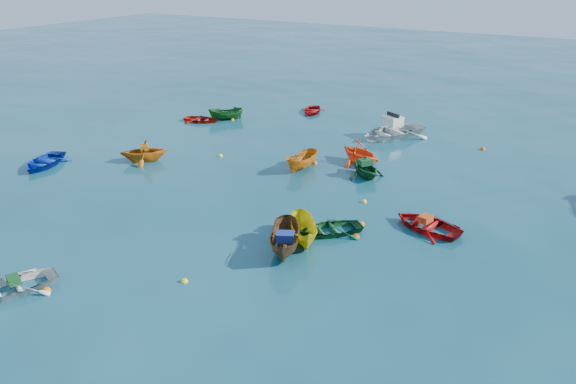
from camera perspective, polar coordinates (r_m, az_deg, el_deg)
The scene contains 29 objects.
ground at distance 25.40m, azimuth -5.74°, elevation -4.60°, with size 160.00×160.00×0.00m, color #0A404D.
dinghy_blue_sw at distance 36.93m, azimuth -23.53°, elevation 2.46°, with size 2.47×3.46×0.72m, color #0D2EAA.
dinghy_white_near at distance 23.82m, azimuth -26.16°, elevation -9.05°, with size 2.28×3.19×0.66m, color white.
sampan_brown_mid at distance 24.08m, azimuth -0.26°, elevation -6.11°, with size 1.24×3.30×1.27m, color #4F331C.
dinghy_orange_w at distance 35.75m, azimuth -14.32°, elevation 3.06°, with size 2.44×2.83×1.49m, color #C76B12.
sampan_yellow_mid at distance 24.96m, azimuth 1.61°, elevation -5.01°, with size 1.13×3.01×1.16m, color gold.
dinghy_green_e at distance 25.74m, azimuth 4.25°, elevation -4.16°, with size 2.13×2.97×0.62m, color #135229.
dinghy_red_nw at distance 43.71m, azimuth -8.76°, elevation 7.07°, with size 1.96×2.74×0.57m, color #B31D0E.
sampan_orange_n at distance 33.35m, azimuth 1.43°, elevation 2.35°, with size 1.10×2.92×1.13m, color #C26C12.
dinghy_green_n at distance 32.48m, azimuth 7.82°, elevation 1.57°, with size 2.19×2.54×1.34m, color #104822.
dinghy_red_ne at distance 26.81m, azimuth 13.89°, elevation -3.66°, with size 2.34×3.27×0.68m, color #A70D0E.
dinghy_red_far at distance 45.84m, azimuth 2.45°, elevation 8.05°, with size 2.01×2.81×0.58m, color red.
dinghy_orange_far at distance 34.62m, azimuth 7.26°, elevation 2.95°, with size 2.56×2.97×1.56m, color #F64E17.
sampan_green_far at distance 43.95m, azimuth -6.30°, elevation 7.29°, with size 1.01×2.68×1.04m, color #125018.
motorboat_white at distance 40.07m, azimuth 10.48°, elevation 5.51°, with size 3.58×5.00×1.64m, color silver.
tarp_green_a at distance 23.61m, azimuth -26.12°, elevation -8.02°, with size 0.58×0.44×0.28m, color #124A1F.
tarp_blue_a at distance 23.56m, azimuth -0.29°, elevation -4.55°, with size 0.73×0.56×0.36m, color navy.
tarp_orange_a at distance 35.47m, azimuth -14.38°, elevation 4.43°, with size 0.62×0.47×0.30m, color #BA6613.
tarp_green_b at distance 32.28m, azimuth 7.82°, elevation 3.02°, with size 0.70×0.53×0.34m, color #134C23.
tarp_orange_b at distance 26.64m, azimuth 13.80°, elevation -2.65°, with size 0.63×0.48×0.30m, color red.
buoy_or_a at distance 23.30m, azimuth -23.34°, elevation -9.26°, with size 0.35×0.35×0.35m, color orange.
buoy_ye_a at distance 22.38m, azimuth -10.48°, elevation -8.97°, with size 0.29×0.29×0.29m, color yellow.
buoy_or_b at distance 26.67m, azimuth 7.48°, elevation -3.29°, with size 0.29×0.29×0.29m, color orange.
buoy_ye_b at distance 35.78m, azimuth -6.89°, elevation 3.63°, with size 0.29×0.29×0.29m, color yellow.
buoy_or_c at distance 34.25m, azimuth 2.70°, elevation 2.90°, with size 0.37×0.37×0.37m, color #DD620C.
buoy_ye_c at distance 29.06m, azimuth 7.72°, elevation -1.04°, with size 0.30×0.30×0.30m, color yellow.
buoy_or_d at distance 25.44m, azimuth 6.92°, elevation -4.61°, with size 0.37×0.37×0.37m, color #D3460B.
buoy_ye_d at distance 43.83m, azimuth -5.67°, elevation 7.27°, with size 0.30×0.30×0.30m, color gold.
buoy_or_e at distance 38.94m, azimuth 19.17°, elevation 4.10°, with size 0.36×0.36×0.36m, color #EB5A0C.
Camera 1 is at (13.55, -18.07, 11.63)m, focal length 35.00 mm.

